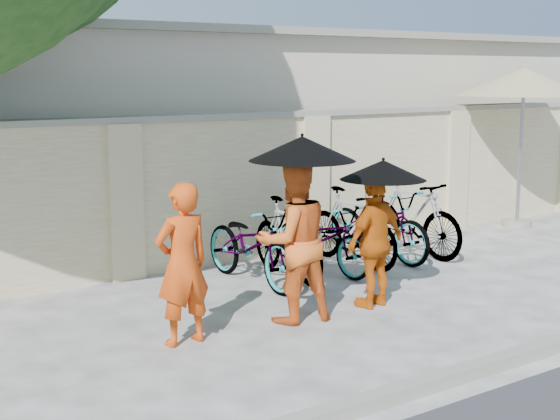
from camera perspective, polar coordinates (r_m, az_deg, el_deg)
ground at (r=8.22m, az=4.13°, el=-8.64°), size 80.00×80.00×0.00m
kerb at (r=7.04m, az=12.95°, el=-11.65°), size 40.00×0.16×0.12m
compound_wall at (r=11.10m, az=-2.03°, el=1.59°), size 20.00×0.30×2.00m
building_behind at (r=14.81m, az=-6.67°, el=5.98°), size 14.00×6.00×3.20m
monk_left at (r=7.60m, az=-7.15°, el=-3.95°), size 0.61×0.42×1.60m
monk_center at (r=8.24m, az=0.99°, el=-2.29°), size 0.93×0.77×1.74m
parasol_center at (r=8.05m, az=1.63°, el=4.52°), size 1.12×1.12×1.00m
monk_right at (r=8.84m, az=6.99°, el=-2.33°), size 0.93×0.51×1.50m
parasol_right at (r=8.65m, az=7.55°, el=2.92°), size 0.96×0.96×0.83m
patio_umbrella at (r=13.88m, az=17.42°, el=8.82°), size 2.81×2.81×2.71m
bike_0 at (r=9.76m, az=-2.08°, el=-2.55°), size 0.73×1.94×1.01m
bike_1 at (r=10.07m, az=0.56°, el=-2.09°), size 0.62×1.75×1.03m
bike_2 at (r=10.38m, az=3.14°, el=-2.02°), size 0.82×1.82×0.93m
bike_3 at (r=10.77m, az=5.24°, el=-1.24°), size 0.61×1.80×1.06m
bike_4 at (r=11.18m, az=7.22°, el=-1.00°), size 0.82×1.97×1.01m
bike_5 at (r=11.48m, az=9.60°, el=-0.48°), size 0.66×1.91×1.13m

